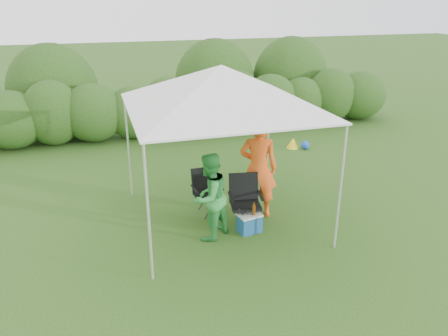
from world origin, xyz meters
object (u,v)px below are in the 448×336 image
object	(u,v)px
cooler	(249,223)
chair_right	(245,197)
canopy	(222,87)
chair_left	(206,188)
man	(258,168)
woman	(209,197)

from	to	relation	value
cooler	chair_right	bearing A→B (deg)	76.98
canopy	chair_left	bearing A→B (deg)	119.87
chair_right	man	bearing A→B (deg)	47.79
chair_right	cooler	bearing A→B (deg)	-82.91
chair_left	cooler	bearing A→B (deg)	-63.33
chair_left	man	world-z (taller)	man
chair_left	cooler	world-z (taller)	chair_left
chair_right	woman	bearing A→B (deg)	-149.70
woman	cooler	bearing A→B (deg)	141.24
man	cooler	bearing A→B (deg)	81.13
cooler	woman	bearing A→B (deg)	167.50
canopy	man	size ratio (longest dim) A/B	1.64
chair_right	cooler	world-z (taller)	chair_right
chair_left	woman	world-z (taller)	woman
chair_right	chair_left	world-z (taller)	chair_right
chair_left	cooler	distance (m)	1.14
man	canopy	bearing A→B (deg)	21.36
chair_right	chair_left	distance (m)	0.86
canopy	chair_left	world-z (taller)	canopy
canopy	cooler	bearing A→B (deg)	-61.40
canopy	cooler	xyz separation A→B (m)	(0.33, -0.60, -2.29)
canopy	woman	world-z (taller)	canopy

